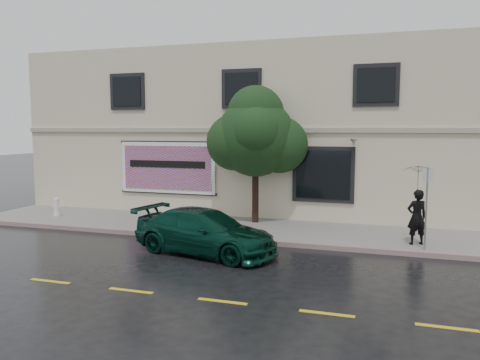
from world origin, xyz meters
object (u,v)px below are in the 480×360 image
(car, at_px, (205,232))
(pedestrian, at_px, (417,217))
(fire_hydrant, at_px, (57,207))
(street_tree, at_px, (256,137))

(car, xyz_separation_m, pedestrian, (5.96, 2.34, 0.35))
(car, height_order, pedestrian, pedestrian)
(pedestrian, height_order, fire_hydrant, pedestrian)
(car, distance_m, fire_hydrant, 8.19)
(pedestrian, bearing_deg, fire_hydrant, -26.59)
(street_tree, relative_size, fire_hydrant, 6.19)
(pedestrian, bearing_deg, street_tree, -42.07)
(car, xyz_separation_m, street_tree, (0.37, 4.18, 2.68))
(car, bearing_deg, fire_hydrant, 81.89)
(pedestrian, distance_m, fire_hydrant, 13.61)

